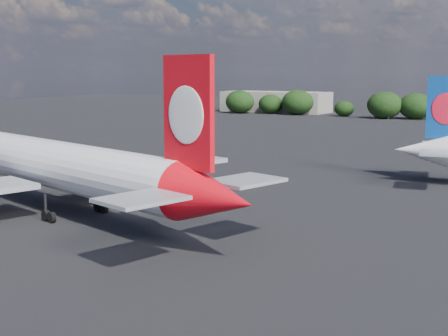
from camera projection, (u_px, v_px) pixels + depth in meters
The scene contains 5 objects.
ground at pixel (287, 170), 102.34m from camera, with size 500.00×500.00×0.00m, color black.
qantas_airliner at pixel (70, 169), 68.97m from camera, with size 52.68×50.47×17.42m.
terminal_building at pixel (276, 102), 246.76m from camera, with size 42.00×16.00×8.00m.
highway_sign at pixel (381, 110), 209.89m from camera, with size 6.00×0.30×4.50m.
horizon_treeline at pixel (440, 108), 204.54m from camera, with size 201.76×14.44×9.24m.
Camera 1 is at (41.90, -32.56, 16.03)m, focal length 50.00 mm.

